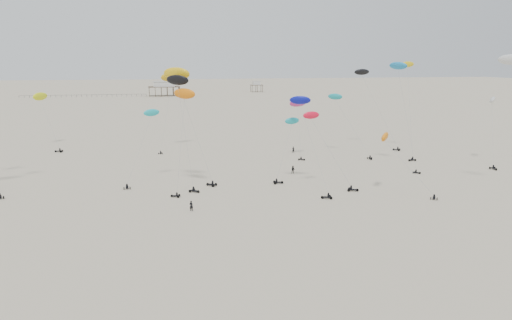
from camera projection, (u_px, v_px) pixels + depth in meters
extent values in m
plane|color=#C5B49C|center=(199.00, 122.00, 195.89)|extent=(900.00, 900.00, 0.00)
cube|color=brown|center=(164.00, 87.00, 336.79)|extent=(21.00, 13.00, 0.30)
cube|color=silver|center=(164.00, 84.00, 336.44)|extent=(14.00, 8.40, 3.20)
cube|color=#B2B2AD|center=(164.00, 82.00, 336.10)|extent=(15.00, 9.00, 0.30)
cube|color=brown|center=(257.00, 85.00, 379.51)|extent=(9.00, 7.00, 0.30)
cube|color=silver|center=(257.00, 83.00, 379.25)|extent=(5.60, 4.20, 2.40)
cube|color=#B2B2AD|center=(257.00, 81.00, 378.98)|extent=(6.00, 4.50, 0.30)
cube|color=black|center=(84.00, 95.00, 327.53)|extent=(80.00, 0.10, 0.10)
cylinder|color=gray|center=(493.00, 134.00, 114.69)|extent=(0.03, 0.03, 16.43)
ellipsoid|color=silver|center=(492.00, 100.00, 117.70)|extent=(3.56, 4.14, 1.95)
cylinder|color=gray|center=(140.00, 150.00, 97.35)|extent=(0.03, 0.03, 14.89)
ellipsoid|color=#1AB9C9|center=(152.00, 113.00, 99.55)|extent=(3.65, 2.63, 1.70)
cylinder|color=gray|center=(352.00, 127.00, 126.09)|extent=(0.03, 0.03, 17.93)
ellipsoid|color=#169CA9|center=(335.00, 97.00, 129.08)|extent=(4.04, 3.69, 1.95)
cylinder|color=gray|center=(300.00, 132.00, 122.89)|extent=(0.03, 0.03, 12.89)
ellipsoid|color=#C32D7B|center=(298.00, 103.00, 123.62)|extent=(5.21, 3.37, 2.40)
cylinder|color=gray|center=(409.00, 168.00, 89.43)|extent=(0.03, 0.03, 12.98)
ellipsoid|color=orange|center=(385.00, 137.00, 90.77)|extent=(3.58, 4.24, 2.02)
cylinder|color=gray|center=(186.00, 137.00, 91.46)|extent=(0.03, 0.03, 19.27)
ellipsoid|color=black|center=(177.00, 80.00, 90.33)|extent=(4.89, 4.21, 2.32)
cylinder|color=gray|center=(332.00, 153.00, 93.53)|extent=(0.03, 0.03, 15.05)
ellipsoid|color=#F71133|center=(311.00, 115.00, 93.67)|extent=(3.48, 1.61, 1.64)
cylinder|color=gray|center=(313.00, 148.00, 91.90)|extent=(0.03, 0.03, 18.91)
ellipsoid|color=#0C129E|center=(300.00, 100.00, 95.46)|extent=(4.42, 2.98, 2.05)
cylinder|color=gray|center=(49.00, 124.00, 136.62)|extent=(0.03, 0.03, 18.54)
ellipsoid|color=#DDEA13|center=(40.00, 96.00, 140.58)|extent=(4.25, 5.34, 2.51)
cylinder|color=gray|center=(285.00, 152.00, 99.04)|extent=(0.03, 0.03, 11.59)
ellipsoid|color=#18A5B4|center=(292.00, 121.00, 99.14)|extent=(3.40, 1.92, 1.58)
cylinder|color=gray|center=(410.00, 111.00, 126.31)|extent=(0.03, 0.03, 26.36)
ellipsoid|color=yellow|center=(408.00, 64.00, 131.38)|extent=(3.67, 1.47, 1.80)
cylinder|color=gray|center=(180.00, 145.00, 90.11)|extent=(0.03, 0.03, 17.50)
ellipsoid|color=orange|center=(184.00, 94.00, 90.88)|extent=(4.65, 4.15, 2.26)
ellipsoid|color=silver|center=(511.00, 60.00, 89.63)|extent=(4.41, 4.37, 2.22)
cylinder|color=gray|center=(166.00, 116.00, 132.84)|extent=(0.03, 0.03, 20.02)
ellipsoid|color=gold|center=(172.00, 77.00, 135.24)|extent=(6.75, 4.80, 3.13)
cylinder|color=gray|center=(195.00, 132.00, 95.14)|extent=(0.03, 0.03, 20.78)
ellipsoid|color=yellow|center=(177.00, 74.00, 93.09)|extent=(5.80, 4.89, 2.77)
cylinder|color=gray|center=(379.00, 111.00, 137.09)|extent=(0.03, 0.03, 22.80)
ellipsoid|color=black|center=(362.00, 72.00, 139.24)|extent=(4.43, 2.23, 2.14)
cylinder|color=gray|center=(407.00, 119.00, 109.77)|extent=(0.03, 0.03, 23.20)
ellipsoid|color=#1A80C3|center=(398.00, 66.00, 111.59)|extent=(4.12, 4.70, 2.18)
imported|color=black|center=(191.00, 211.00, 81.15)|extent=(0.88, 0.77, 2.02)
imported|color=black|center=(293.00, 174.00, 107.70)|extent=(1.10, 0.79, 2.04)
imported|color=black|center=(293.00, 153.00, 131.63)|extent=(0.82, 0.64, 2.01)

